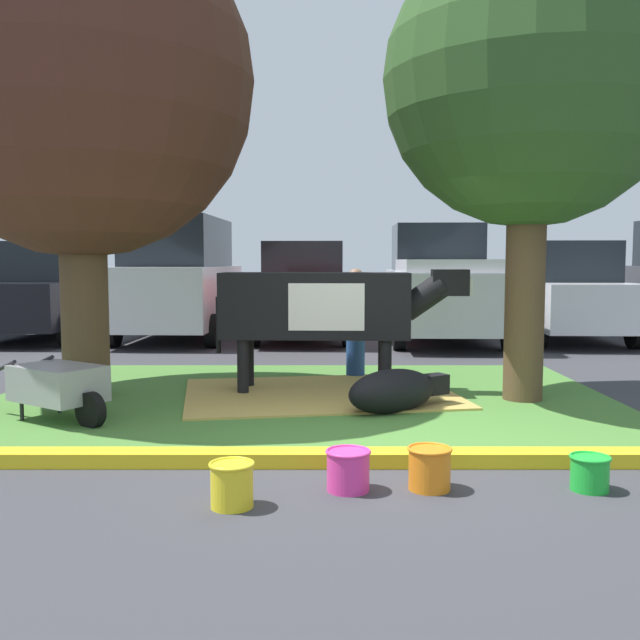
# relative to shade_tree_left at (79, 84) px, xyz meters

# --- Properties ---
(ground_plane) EXTENTS (80.00, 80.00, 0.00)m
(ground_plane) POSITION_rel_shade_tree_left_xyz_m (3.14, -2.22, -3.69)
(ground_plane) COLOR #38383D
(grass_island) EXTENTS (7.32, 5.09, 0.02)m
(grass_island) POSITION_rel_shade_tree_left_xyz_m (2.59, -0.12, -3.68)
(grass_island) COLOR #477A33
(grass_island) RESTS_ON ground
(curb_yellow) EXTENTS (8.52, 0.24, 0.12)m
(curb_yellow) POSITION_rel_shade_tree_left_xyz_m (2.59, -2.82, -3.63)
(curb_yellow) COLOR yellow
(curb_yellow) RESTS_ON ground
(hay_bedding) EXTENTS (3.55, 2.89, 0.04)m
(hay_bedding) POSITION_rel_shade_tree_left_xyz_m (2.80, 0.07, -3.67)
(hay_bedding) COLOR tan
(hay_bedding) RESTS_ON ground
(shade_tree_left) EXTENTS (4.09, 4.09, 5.76)m
(shade_tree_left) POSITION_rel_shade_tree_left_xyz_m (0.00, 0.00, 0.00)
(shade_tree_left) COLOR brown
(shade_tree_left) RESTS_ON ground
(shade_tree_right) EXTENTS (3.33, 3.33, 5.34)m
(shade_tree_right) POSITION_rel_shade_tree_left_xyz_m (5.18, -0.23, -0.04)
(shade_tree_right) COLOR brown
(shade_tree_right) RESTS_ON ground
(cow_holstein) EXTENTS (3.14, 0.78, 1.53)m
(cow_holstein) POSITION_rel_shade_tree_left_xyz_m (2.85, 0.27, -2.61)
(cow_holstein) COLOR black
(cow_holstein) RESTS_ON ground
(calf_lying) EXTENTS (1.27, 1.00, 0.48)m
(calf_lying) POSITION_rel_shade_tree_left_xyz_m (3.61, -0.88, -3.45)
(calf_lying) COLOR black
(calf_lying) RESTS_ON ground
(person_handler) EXTENTS (0.48, 0.34, 1.53)m
(person_handler) POSITION_rel_shade_tree_left_xyz_m (3.30, 1.39, -2.87)
(person_handler) COLOR #23478C
(person_handler) RESTS_ON ground
(wheelbarrow) EXTENTS (1.49, 1.21, 0.63)m
(wheelbarrow) POSITION_rel_shade_tree_left_xyz_m (0.17, -1.32, -3.30)
(wheelbarrow) COLOR gray
(wheelbarrow) RESTS_ON ground
(bucket_yellow) EXTENTS (0.31, 0.31, 0.30)m
(bucket_yellow) POSITION_rel_shade_tree_left_xyz_m (2.22, -3.77, -3.53)
(bucket_yellow) COLOR yellow
(bucket_yellow) RESTS_ON ground
(bucket_pink) EXTENTS (0.33, 0.33, 0.29)m
(bucket_pink) POSITION_rel_shade_tree_left_xyz_m (3.01, -3.43, -3.54)
(bucket_pink) COLOR #EA3893
(bucket_pink) RESTS_ON ground
(bucket_orange) EXTENTS (0.33, 0.33, 0.31)m
(bucket_orange) POSITION_rel_shade_tree_left_xyz_m (3.59, -3.41, -3.53)
(bucket_orange) COLOR orange
(bucket_orange) RESTS_ON ground
(bucket_green) EXTENTS (0.29, 0.29, 0.25)m
(bucket_green) POSITION_rel_shade_tree_left_xyz_m (4.74, -3.43, -3.56)
(bucket_green) COLOR green
(bucket_green) RESTS_ON ground
(sedan_silver) EXTENTS (2.15, 4.46, 2.02)m
(sedan_silver) POSITION_rel_shade_tree_left_xyz_m (-2.84, 6.39, -2.71)
(sedan_silver) COLOR black
(sedan_silver) RESTS_ON ground
(suv_black) EXTENTS (2.25, 4.67, 2.52)m
(suv_black) POSITION_rel_shade_tree_left_xyz_m (-0.12, 6.30, -2.42)
(suv_black) COLOR silver
(suv_black) RESTS_ON ground
(sedan_red) EXTENTS (2.15, 4.46, 2.02)m
(sedan_red) POSITION_rel_shade_tree_left_xyz_m (2.49, 6.36, -2.71)
(sedan_red) COLOR red
(sedan_red) RESTS_ON ground
(pickup_truck_maroon) EXTENTS (2.37, 5.47, 2.42)m
(pickup_truck_maroon) POSITION_rel_shade_tree_left_xyz_m (5.33, 6.22, -2.58)
(pickup_truck_maroon) COLOR silver
(pickup_truck_maroon) RESTS_ON ground
(hatchback_white) EXTENTS (2.15, 4.46, 2.02)m
(hatchback_white) POSITION_rel_shade_tree_left_xyz_m (7.83, 6.04, -2.71)
(hatchback_white) COLOR silver
(hatchback_white) RESTS_ON ground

